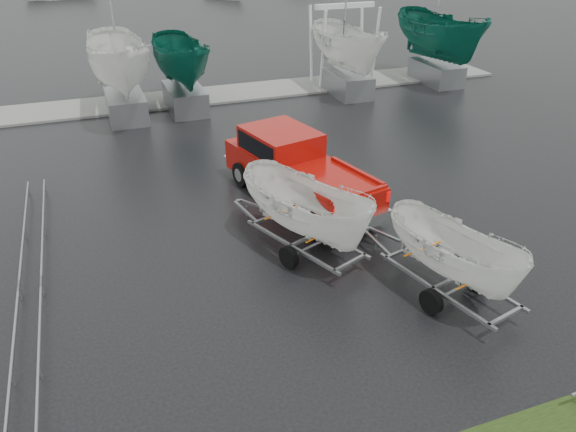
{
  "coord_description": "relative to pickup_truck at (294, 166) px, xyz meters",
  "views": [
    {
      "loc": [
        -7.01,
        -14.49,
        8.18
      ],
      "look_at": [
        -2.55,
        -2.39,
        1.2
      ],
      "focal_mm": 35.0,
      "sensor_mm": 36.0,
      "label": 1
    }
  ],
  "objects": [
    {
      "name": "dock",
      "position": [
        1.12,
        12.07,
        -1.02
      ],
      "size": [
        30.0,
        3.0,
        0.12
      ],
      "primitive_type": "cube",
      "color": "gray",
      "rests_on": "ground"
    },
    {
      "name": "mast_rack_1",
      "position": [
        -7.88,
        -5.93,
        -0.72
      ],
      "size": [
        0.56,
        6.5,
        0.06
      ],
      "rotation": [
        0.0,
        0.0,
        1.57
      ],
      "color": "gray",
      "rests_on": "ground"
    },
    {
      "name": "pickup_truck",
      "position": [
        0.0,
        0.0,
        0.0
      ],
      "size": [
        3.47,
        6.49,
        2.05
      ],
      "rotation": [
        0.0,
        0.0,
        0.24
      ],
      "color": "#970D08",
      "rests_on": "ground"
    },
    {
      "name": "trailer_hitched",
      "position": [
        1.54,
        -6.42,
        1.32
      ],
      "size": [
        1.99,
        3.78,
        4.39
      ],
      "rotation": [
        0.0,
        0.0,
        0.24
      ],
      "color": "gray",
      "rests_on": "ground"
    },
    {
      "name": "boat_hoist",
      "position": [
        7.36,
        12.07,
        1.6
      ],
      "size": [
        3.3,
        2.18,
        4.12
      ],
      "color": "silver",
      "rests_on": "ground"
    },
    {
      "name": "trailer_parked",
      "position": [
        -0.93,
        -3.4,
        1.65
      ],
      "size": [
        2.42,
        3.78,
        5.02
      ],
      "rotation": [
        0.0,
        0.0,
        0.38
      ],
      "color": "gray",
      "rests_on": "ground"
    },
    {
      "name": "keelboat_2",
      "position": [
        6.69,
        10.07,
        2.7
      ],
      "size": [
        2.38,
        3.2,
        10.54
      ],
      "color": "gray",
      "rests_on": "ground"
    },
    {
      "name": "ground_plane",
      "position": [
        1.12,
        -0.93,
        -1.07
      ],
      "size": [
        120.0,
        120.0,
        0.0
      ],
      "primitive_type": "plane",
      "color": "black",
      "rests_on": "ground"
    },
    {
      "name": "keelboat_0",
      "position": [
        -4.24,
        10.07,
        3.04
      ],
      "size": [
        2.58,
        3.2,
        10.76
      ],
      "color": "gray",
      "rests_on": "ground"
    },
    {
      "name": "keelboat_1",
      "position": [
        -1.52,
        10.27,
        2.52
      ],
      "size": [
        2.27,
        3.2,
        7.15
      ],
      "color": "gray",
      "rests_on": "ground"
    },
    {
      "name": "keelboat_3",
      "position": [
        12.19,
        10.37,
        3.17
      ],
      "size": [
        2.66,
        3.2,
        10.84
      ],
      "color": "gray",
      "rests_on": "ground"
    },
    {
      "name": "mast_rack_0",
      "position": [
        -7.88,
        0.07,
        -0.72
      ],
      "size": [
        0.56,
        6.5,
        0.06
      ],
      "rotation": [
        0.0,
        0.0,
        1.57
      ],
      "color": "gray",
      "rests_on": "ground"
    }
  ]
}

